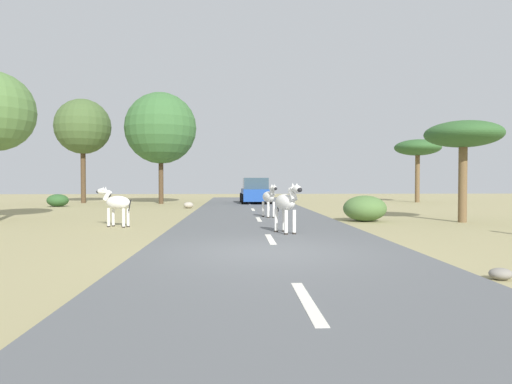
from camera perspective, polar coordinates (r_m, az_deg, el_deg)
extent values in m
plane|color=#998E60|center=(9.62, 1.17, -7.95)|extent=(90.00, 90.00, 0.00)
cube|color=#56595B|center=(9.64, 2.78, -7.78)|extent=(6.00, 64.00, 0.05)
cube|color=silver|center=(5.75, 6.61, -13.84)|extent=(0.16, 2.00, 0.01)
cube|color=silver|center=(11.61, 1.86, -6.08)|extent=(0.16, 2.00, 0.01)
cube|color=silver|center=(17.56, 0.35, -3.53)|extent=(0.16, 2.00, 0.01)
cube|color=silver|center=(23.54, -0.39, -2.28)|extent=(0.16, 2.00, 0.01)
cube|color=silver|center=(29.53, -0.83, -1.53)|extent=(0.16, 2.00, 0.01)
cube|color=silver|center=(35.52, -1.13, -1.04)|extent=(0.16, 2.00, 0.01)
ellipsoid|color=silver|center=(12.91, 3.75, -1.34)|extent=(0.73, 1.09, 0.48)
cylinder|color=silver|center=(12.60, 3.89, -3.92)|extent=(0.13, 0.13, 0.69)
cylinder|color=#28231E|center=(12.63, 3.89, -5.38)|extent=(0.15, 0.15, 0.05)
cylinder|color=silver|center=(12.71, 4.94, -3.87)|extent=(0.13, 0.13, 0.69)
cylinder|color=#28231E|center=(12.75, 4.93, -5.32)|extent=(0.15, 0.15, 0.05)
cylinder|color=silver|center=(13.19, 2.60, -3.68)|extent=(0.13, 0.13, 0.69)
cylinder|color=#28231E|center=(13.23, 2.60, -5.07)|extent=(0.15, 0.15, 0.05)
cylinder|color=silver|center=(13.31, 3.61, -3.63)|extent=(0.13, 0.13, 0.69)
cylinder|color=#28231E|center=(13.34, 3.61, -5.02)|extent=(0.15, 0.15, 0.05)
cylinder|color=silver|center=(12.47, 4.74, -0.30)|extent=(0.30, 0.40, 0.41)
cube|color=black|center=(12.47, 4.75, 0.08)|extent=(0.15, 0.33, 0.28)
ellipsoid|color=silver|center=(12.25, 5.26, 0.38)|extent=(0.33, 0.48, 0.22)
ellipsoid|color=black|center=(12.10, 5.65, 0.28)|extent=(0.17, 0.19, 0.13)
cone|color=silver|center=(12.32, 4.75, 0.90)|extent=(0.11, 0.11, 0.13)
cone|color=silver|center=(12.38, 5.28, 0.90)|extent=(0.11, 0.11, 0.13)
cylinder|color=black|center=(13.38, 2.79, -1.64)|extent=(0.08, 0.15, 0.41)
ellipsoid|color=silver|center=(15.77, -17.33, -1.30)|extent=(1.02, 0.73, 0.45)
cylinder|color=silver|center=(16.09, -17.91, -3.09)|extent=(0.13, 0.13, 0.65)
cylinder|color=#28231E|center=(16.11, -17.90, -4.16)|extent=(0.14, 0.14, 0.04)
cylinder|color=silver|center=(15.90, -18.46, -3.14)|extent=(0.13, 0.13, 0.65)
cylinder|color=#28231E|center=(15.93, -18.46, -4.23)|extent=(0.14, 0.14, 0.04)
cylinder|color=silver|center=(15.70, -16.15, -3.18)|extent=(0.13, 0.13, 0.65)
cylinder|color=#28231E|center=(15.73, -16.14, -4.28)|extent=(0.14, 0.14, 0.04)
cylinder|color=silver|center=(15.51, -16.70, -3.24)|extent=(0.13, 0.13, 0.65)
cylinder|color=#28231E|center=(15.54, -16.69, -4.35)|extent=(0.14, 0.14, 0.04)
cylinder|color=silver|center=(16.05, -18.60, -0.43)|extent=(0.38, 0.30, 0.38)
cube|color=black|center=(16.04, -18.61, -0.16)|extent=(0.30, 0.16, 0.26)
ellipsoid|color=silver|center=(16.19, -19.21, 0.08)|extent=(0.45, 0.33, 0.21)
ellipsoid|color=black|center=(16.30, -19.66, 0.03)|extent=(0.18, 0.17, 0.12)
cone|color=silver|center=(16.16, -18.80, 0.45)|extent=(0.10, 0.10, 0.12)
cone|color=silver|center=(16.07, -19.08, 0.44)|extent=(0.10, 0.10, 0.12)
cylinder|color=black|center=(15.48, -15.95, -1.66)|extent=(0.14, 0.09, 0.38)
ellipsoid|color=silver|center=(18.56, 1.60, -0.64)|extent=(0.63, 1.04, 0.46)
cylinder|color=silver|center=(18.24, 1.58, -2.32)|extent=(0.12, 0.12, 0.66)
cylinder|color=#28231E|center=(18.27, 1.58, -3.28)|extent=(0.14, 0.14, 0.04)
cylinder|color=silver|center=(18.33, 2.30, -2.30)|extent=(0.12, 0.12, 0.66)
cylinder|color=#28231E|center=(18.35, 2.30, -3.26)|extent=(0.14, 0.14, 0.04)
cylinder|color=silver|center=(18.84, 0.93, -2.20)|extent=(0.12, 0.12, 0.66)
cylinder|color=#28231E|center=(18.86, 0.92, -3.14)|extent=(0.14, 0.14, 0.04)
cylinder|color=silver|center=(18.92, 1.63, -2.19)|extent=(0.12, 0.12, 0.66)
cylinder|color=#28231E|center=(18.94, 1.63, -3.12)|extent=(0.14, 0.14, 0.04)
cylinder|color=silver|center=(18.11, 2.10, 0.06)|extent=(0.26, 0.38, 0.39)
cube|color=black|center=(18.11, 2.10, 0.31)|extent=(0.12, 0.32, 0.27)
ellipsoid|color=silver|center=(17.90, 2.35, 0.50)|extent=(0.28, 0.45, 0.21)
ellipsoid|color=black|center=(17.74, 2.54, 0.44)|extent=(0.16, 0.18, 0.13)
cone|color=silver|center=(17.97, 2.05, 0.84)|extent=(0.10, 0.10, 0.12)
cone|color=silver|center=(18.02, 2.42, 0.84)|extent=(0.10, 0.10, 0.12)
cylinder|color=black|center=(19.01, 1.11, -0.85)|extent=(0.07, 0.14, 0.39)
cube|color=#1E479E|center=(30.65, -0.11, -0.35)|extent=(1.91, 4.24, 0.80)
cube|color=#334751|center=(30.43, -0.08, 1.11)|extent=(1.70, 2.24, 0.76)
cube|color=black|center=(32.81, -0.37, -0.71)|extent=(1.71, 0.20, 0.24)
cylinder|color=black|center=(32.07, 1.33, -0.70)|extent=(0.24, 0.69, 0.68)
cylinder|color=black|center=(31.95, -1.89, -0.71)|extent=(0.24, 0.69, 0.68)
cylinder|color=black|center=(29.39, 1.82, -0.89)|extent=(0.24, 0.69, 0.68)
cylinder|color=black|center=(29.26, -1.69, -0.90)|extent=(0.24, 0.69, 0.68)
cylinder|color=#4C3823|center=(34.00, -21.36, 1.96)|extent=(0.34, 0.34, 3.91)
sphere|color=#425B2D|center=(34.22, -21.42, 7.86)|extent=(3.91, 3.91, 3.91)
cylinder|color=#4C3823|center=(31.32, -12.14, 1.50)|extent=(0.33, 0.33, 3.27)
sphere|color=#386633|center=(31.53, -12.17, 8.04)|extent=(4.90, 4.90, 4.90)
cylinder|color=brown|center=(18.53, 25.08, 0.84)|extent=(0.32, 0.32, 2.85)
ellipsoid|color=#2D5628|center=(18.61, 25.14, 6.77)|extent=(2.84, 2.84, 0.99)
cylinder|color=brown|center=(34.92, 20.07, 1.60)|extent=(0.33, 0.33, 3.48)
ellipsoid|color=#2D5628|center=(35.01, 20.10, 5.41)|extent=(3.36, 3.36, 1.18)
ellipsoid|color=#2D5628|center=(29.78, -24.18, -0.99)|extent=(1.29, 1.16, 0.77)
ellipsoid|color=#4C7038|center=(17.75, 13.84, -2.06)|extent=(1.68, 1.51, 1.01)
ellipsoid|color=#A89E8C|center=(30.68, 15.25, -1.27)|extent=(0.40, 0.29, 0.32)
ellipsoid|color=gray|center=(8.11, 28.99, -9.21)|extent=(0.36, 0.31, 0.19)
ellipsoid|color=#A89E8C|center=(25.84, -8.69, -1.69)|extent=(0.57, 0.49, 0.36)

